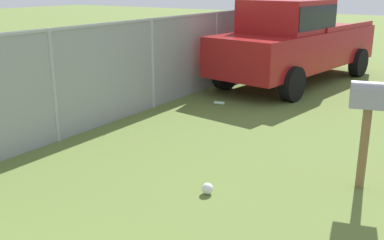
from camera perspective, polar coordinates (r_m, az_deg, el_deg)
mailbox at (r=5.80m, az=21.28°, el=1.79°), size 0.31×0.48×1.35m
pickup_truck at (r=11.76m, az=12.70°, el=9.78°), size 5.70×2.63×2.09m
fence_section at (r=9.21m, az=-4.97°, el=7.46°), size 15.07×0.07×1.81m
litter_bottle_midfield_a at (r=9.59m, az=3.46°, el=2.13°), size 0.12×0.23×0.07m
litter_bag_near_hydrant at (r=5.57m, az=1.95°, el=-8.59°), size 0.14×0.14×0.14m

